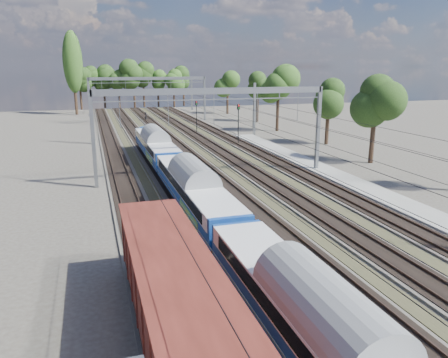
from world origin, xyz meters
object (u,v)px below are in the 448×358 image
object	(u,v)px
worker	(146,117)
signal_far	(238,120)
emu_train	(195,185)
signal_near	(196,113)
freight_boxcar	(173,294)

from	to	relation	value
worker	signal_far	bearing A→B (deg)	-164.71
emu_train	worker	xyz separation A→B (m)	(4.00, 60.89, -1.46)
worker	signal_far	xyz separation A→B (m)	(8.98, -33.00, 2.77)
signal_far	signal_near	bearing A→B (deg)	93.58
signal_near	signal_far	distance (m)	12.97
freight_boxcar	worker	xyz separation A→B (m)	(8.50, 76.26, -1.38)
signal_near	signal_far	world-z (taller)	signal_far
emu_train	signal_far	bearing A→B (deg)	65.04
worker	signal_far	size ratio (longest dim) A/B	0.32
emu_train	signal_near	world-z (taller)	signal_near
signal_near	signal_far	size ratio (longest dim) A/B	0.93
freight_boxcar	signal_far	distance (m)	46.69
freight_boxcar	signal_far	xyz separation A→B (m)	(17.49, 43.27, 1.39)
freight_boxcar	signal_far	world-z (taller)	signal_far
emu_train	freight_boxcar	size ratio (longest dim) A/B	4.00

